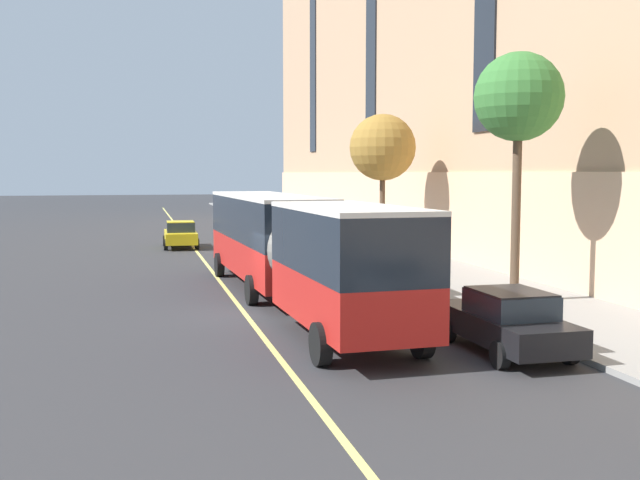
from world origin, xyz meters
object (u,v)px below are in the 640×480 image
object	(u,v)px
parked_car_red_3	(290,234)
street_tree_far_uptown	(383,148)
city_bus	(291,243)
parked_car_black_1	(506,321)
parked_car_champagne_5	(333,250)
street_tree_mid_block	(519,99)
fire_hydrant	(368,256)
taxi_cab	(181,234)
parked_car_darkgray_0	(395,275)

from	to	relation	value
parked_car_red_3	street_tree_far_uptown	distance (m)	9.31
city_bus	street_tree_far_uptown	xyz separation A→B (m)	(7.14, 11.83, 3.54)
parked_car_red_3	street_tree_far_uptown	size ratio (longest dim) A/B	0.61
parked_car_black_1	parked_car_champagne_5	world-z (taller)	same
parked_car_red_3	street_tree_mid_block	world-z (taller)	street_tree_mid_block
city_bus	fire_hydrant	distance (m)	10.71
street_tree_mid_block	street_tree_far_uptown	bearing A→B (deg)	90.00
parked_car_red_3	taxi_cab	size ratio (longest dim) A/B	1.03
parked_car_darkgray_0	taxi_cab	world-z (taller)	same
parked_car_red_3	fire_hydrant	xyz separation A→B (m)	(1.63, -10.05, -0.29)
street_tree_far_uptown	fire_hydrant	bearing A→B (deg)	-120.23
city_bus	parked_car_champagne_5	world-z (taller)	city_bus
taxi_cab	street_tree_far_uptown	distance (m)	13.56
city_bus	parked_car_darkgray_0	size ratio (longest dim) A/B	4.30
taxi_cab	street_tree_mid_block	world-z (taller)	street_tree_mid_block
street_tree_mid_block	fire_hydrant	size ratio (longest dim) A/B	11.25
parked_car_champagne_5	fire_hydrant	distance (m)	1.66
parked_car_black_1	fire_hydrant	xyz separation A→B (m)	(1.76, 16.76, -0.29)
parked_car_red_3	parked_car_black_1	bearing A→B (deg)	-90.27
parked_car_red_3	fire_hydrant	bearing A→B (deg)	-80.80
city_bus	parked_car_darkgray_0	bearing A→B (deg)	10.01
street_tree_far_uptown	taxi_cab	bearing A→B (deg)	139.12
city_bus	parked_car_champagne_5	bearing A→B (deg)	67.42
city_bus	parked_car_red_3	size ratio (longest dim) A/B	4.25
street_tree_far_uptown	street_tree_mid_block	bearing A→B (deg)	-90.00
parked_car_darkgray_0	parked_car_champagne_5	distance (m)	8.80
taxi_cab	parked_car_champagne_5	bearing A→B (deg)	-59.03
taxi_cab	parked_car_darkgray_0	bearing A→B (deg)	-71.99
parked_car_red_3	taxi_cab	xyz separation A→B (m)	(-6.33, 1.03, -0.00)
fire_hydrant	parked_car_red_3	bearing A→B (deg)	99.20
parked_car_darkgray_0	taxi_cab	bearing A→B (deg)	108.01
parked_car_red_3	parked_car_champagne_5	distance (m)	9.61
parked_car_darkgray_0	parked_car_red_3	xyz separation A→B (m)	(0.01, 18.41, 0.00)
city_bus	taxi_cab	bearing A→B (deg)	96.92
parked_car_black_1	parked_car_red_3	bearing A→B (deg)	89.73
taxi_cab	street_tree_far_uptown	xyz separation A→B (m)	(9.58, -8.29, 4.83)
taxi_cab	street_tree_far_uptown	bearing A→B (deg)	-40.88
fire_hydrant	parked_car_champagne_5	bearing A→B (deg)	164.22
parked_car_darkgray_0	taxi_cab	distance (m)	20.44
parked_car_darkgray_0	street_tree_mid_block	xyz separation A→B (m)	(3.26, -2.53, 5.95)
parked_car_black_1	fire_hydrant	size ratio (longest dim) A/B	6.32
fire_hydrant	city_bus	bearing A→B (deg)	-121.38
parked_car_darkgray_0	parked_car_black_1	size ratio (longest dim) A/B	0.95
parked_car_red_3	fire_hydrant	distance (m)	10.19
taxi_cab	street_tree_far_uptown	size ratio (longest dim) A/B	0.59
parked_car_black_1	street_tree_mid_block	distance (m)	9.02
parked_car_darkgray_0	street_tree_far_uptown	size ratio (longest dim) A/B	0.60
street_tree_mid_block	fire_hydrant	xyz separation A→B (m)	(-1.62, 10.89, -6.24)
parked_car_darkgray_0	street_tree_far_uptown	xyz separation A→B (m)	(3.26, 11.14, 4.83)
parked_car_black_1	street_tree_far_uptown	xyz separation A→B (m)	(3.38, 19.55, 4.82)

